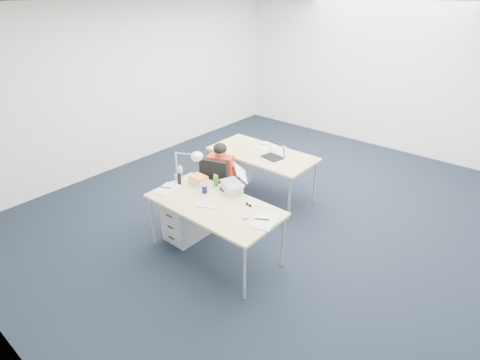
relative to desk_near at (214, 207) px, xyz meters
name	(u,v)px	position (x,y,z in m)	size (l,w,h in m)	color
floor	(269,208)	(-0.12, 1.29, -0.68)	(7.00, 7.00, 0.00)	black
room	(274,95)	(-0.12, 1.29, 1.03)	(6.02, 7.02, 2.80)	white
desk_near	(214,207)	(0.00, 0.00, 0.00)	(1.60, 0.80, 0.73)	tan
desk_far	(262,156)	(-0.46, 1.54, 0.00)	(1.60, 0.80, 0.73)	tan
office_chair	(220,200)	(-0.54, 0.67, -0.41)	(0.76, 0.76, 0.96)	black
seated_person	(224,177)	(-0.59, 0.82, -0.12)	(0.50, 0.66, 1.12)	red
drawer_pedestal_near	(186,219)	(-0.55, 0.02, -0.41)	(0.40, 0.50, 0.55)	#A2A4A7
drawer_pedestal_far	(233,169)	(-1.06, 1.55, -0.41)	(0.40, 0.50, 0.55)	#A2A4A7
silver_laptop	(232,180)	(-0.03, 0.35, 0.20)	(0.30, 0.23, 0.32)	silver
wireless_keyboard	(207,205)	(-0.03, -0.09, 0.05)	(0.25, 0.10, 0.01)	white
computer_mouse	(246,216)	(0.47, 0.00, 0.06)	(0.06, 0.10, 0.04)	white
headphones	(227,189)	(-0.09, 0.33, 0.06)	(0.20, 0.15, 0.03)	black
can_koozie	(205,189)	(-0.26, 0.11, 0.10)	(0.07, 0.07, 0.11)	#151844
water_bottle	(180,173)	(-0.75, 0.16, 0.15)	(0.06, 0.06, 0.20)	silver
bear_figurine	(216,180)	(-0.27, 0.33, 0.13)	(0.09, 0.07, 0.16)	#32721E
book_stack	(198,180)	(-0.49, 0.23, 0.10)	(0.22, 0.17, 0.10)	silver
cordless_phone	(179,179)	(-0.66, 0.06, 0.12)	(0.04, 0.03, 0.15)	black
papers_left	(167,189)	(-0.69, -0.13, 0.05)	(0.21, 0.30, 0.01)	#F6FF93
papers_right	(263,221)	(0.66, 0.07, 0.05)	(0.23, 0.33, 0.01)	#F6FF93
sunglasses	(249,205)	(0.34, 0.22, 0.06)	(0.10, 0.05, 0.02)	black
desk_lamp	(184,164)	(-0.66, 0.16, 0.30)	(0.44, 0.16, 0.50)	silver
dark_laptop	(272,151)	(-0.24, 1.49, 0.15)	(0.29, 0.28, 0.21)	black
far_cup	(283,150)	(-0.20, 1.71, 0.10)	(0.08, 0.08, 0.11)	white
far_papers	(265,146)	(-0.60, 1.78, 0.05)	(0.20, 0.29, 0.01)	white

